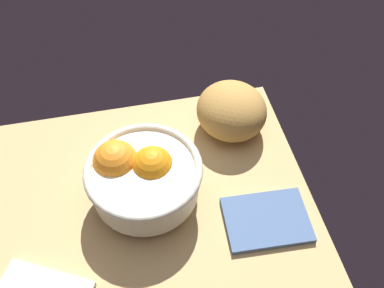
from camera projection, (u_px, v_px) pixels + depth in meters
ground_plane at (146, 208)px, 85.83cm from camera, size 65.20×53.63×3.00cm
fruit_bowl at (142, 175)px, 81.37cm from camera, size 21.81×21.81×11.92cm
bread_loaf at (232, 110)px, 93.24cm from camera, size 17.64×18.16×10.49cm
napkin_spare at (267, 219)px, 81.99cm from camera, size 16.25×12.31×1.10cm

